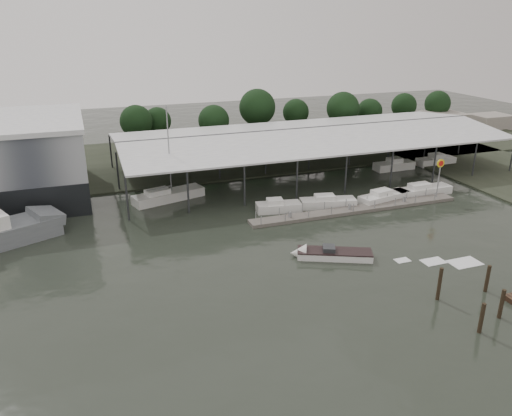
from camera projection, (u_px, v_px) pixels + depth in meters
name	position (u px, v px, depth m)	size (l,w,h in m)	color
ground	(274.00, 265.00, 48.55)	(200.00, 200.00, 0.00)	#252B23
land_strip_far	(183.00, 158.00, 85.44)	(140.00, 30.00, 0.30)	#313729
covered_boat_shed	(310.00, 132.00, 76.37)	(58.24, 24.00, 6.96)	white
floating_dock	(356.00, 209.00, 62.02)	(28.00, 2.00, 1.40)	#625D56
shell_fuel_sign	(440.00, 171.00, 64.49)	(1.10, 0.18, 5.55)	gray
distant_commercial_buildings	(454.00, 122.00, 105.88)	(22.00, 8.00, 4.00)	gray
white_sailboat	(167.00, 196.00, 65.50)	(9.85, 5.09, 12.57)	silver
speedboat_underway	(328.00, 254.00, 49.84)	(17.92, 9.32, 2.00)	silver
moored_cruiser_0	(278.00, 206.00, 61.83)	(5.79, 3.09, 1.70)	silver
moored_cruiser_1	(327.00, 202.00, 63.27)	(7.33, 3.70, 1.70)	silver
moored_cruiser_2	(384.00, 197.00, 65.13)	(7.68, 3.57, 1.70)	silver
moored_cruiser_3	(422.00, 190.00, 67.58)	(8.47, 2.40, 1.70)	silver
mooring_pilings	(500.00, 310.00, 39.05)	(5.31, 9.15, 3.60)	#2D2216
horizon_tree_line	(294.00, 111.00, 95.70)	(68.93, 11.92, 10.26)	#301E15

